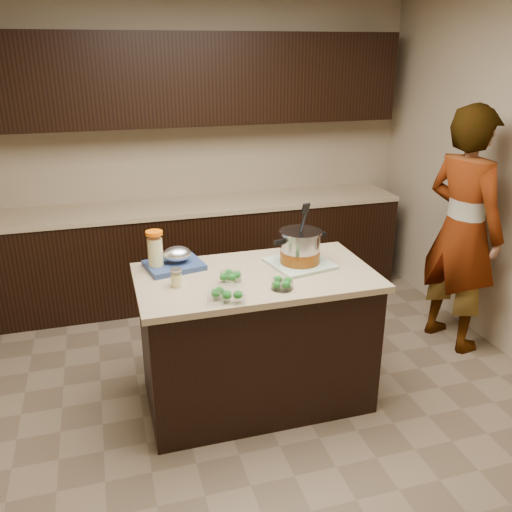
{
  "coord_description": "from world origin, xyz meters",
  "views": [
    {
      "loc": [
        -0.86,
        -2.93,
        2.2
      ],
      "look_at": [
        0.0,
        0.0,
        1.02
      ],
      "focal_mm": 38.0,
      "sensor_mm": 36.0,
      "label": 1
    }
  ],
  "objects_px": {
    "lemonade_pitcher": "(155,253)",
    "person": "(463,230)",
    "island": "(256,338)",
    "stock_pot": "(300,249)"
  },
  "relations": [
    {
      "from": "person",
      "to": "stock_pot",
      "type": "bearing_deg",
      "value": 87.57
    },
    {
      "from": "island",
      "to": "person",
      "type": "bearing_deg",
      "value": 10.41
    },
    {
      "from": "lemonade_pitcher",
      "to": "person",
      "type": "distance_m",
      "value": 2.28
    },
    {
      "from": "island",
      "to": "lemonade_pitcher",
      "type": "relative_size",
      "value": 5.77
    },
    {
      "from": "stock_pot",
      "to": "lemonade_pitcher",
      "type": "xyz_separation_m",
      "value": [
        -0.89,
        0.17,
        0.01
      ]
    },
    {
      "from": "stock_pot",
      "to": "person",
      "type": "bearing_deg",
      "value": -1.93
    },
    {
      "from": "person",
      "to": "lemonade_pitcher",
      "type": "bearing_deg",
      "value": 79.52
    },
    {
      "from": "island",
      "to": "lemonade_pitcher",
      "type": "bearing_deg",
      "value": 157.83
    },
    {
      "from": "stock_pot",
      "to": "lemonade_pitcher",
      "type": "height_order",
      "value": "stock_pot"
    },
    {
      "from": "stock_pot",
      "to": "island",
      "type": "bearing_deg",
      "value": -179.6
    }
  ]
}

